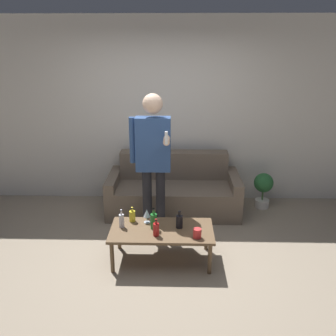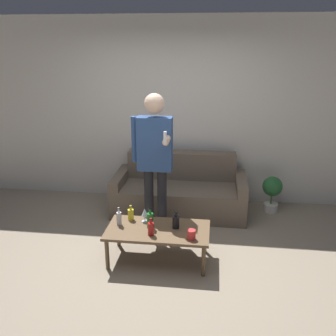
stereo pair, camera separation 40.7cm
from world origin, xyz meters
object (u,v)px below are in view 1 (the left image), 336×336
(coffee_table, at_px, (162,232))
(bottle_orange, at_px, (132,216))
(person_standing_front, at_px, (153,154))
(couch, at_px, (174,191))

(coffee_table, height_order, bottle_orange, bottle_orange)
(coffee_table, xyz_separation_m, person_standing_front, (-0.13, 0.61, 0.72))
(coffee_table, relative_size, person_standing_front, 0.63)
(coffee_table, bearing_deg, couch, 85.04)
(couch, distance_m, person_standing_front, 1.10)
(couch, relative_size, bottle_orange, 10.67)
(coffee_table, height_order, person_standing_front, person_standing_front)
(couch, xyz_separation_m, coffee_table, (-0.12, -1.34, 0.06))
(bottle_orange, bearing_deg, person_standing_front, 62.82)
(coffee_table, bearing_deg, person_standing_front, 101.86)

